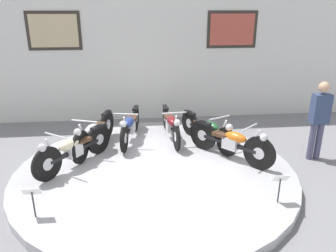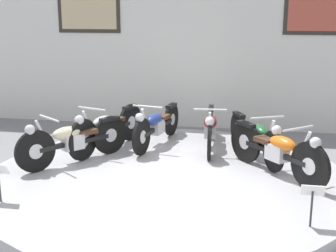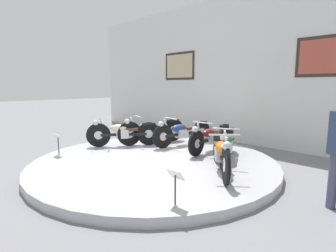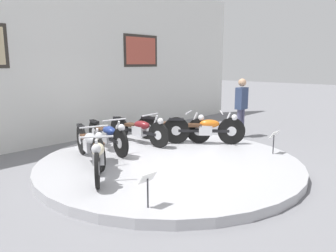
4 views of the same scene
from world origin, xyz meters
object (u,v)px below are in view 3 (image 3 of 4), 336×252
motorcycle_maroon (210,136)px  motorcycle_silver (151,130)px  motorcycle_green (228,144)px  info_placard_front_centre (175,179)px  motorcycle_blue (182,132)px  info_placard_front_left (58,140)px  motorcycle_cream (122,132)px  motorcycle_orange (221,152)px

motorcycle_maroon → motorcycle_silver: bearing=-165.0°
motorcycle_green → info_placard_front_centre: bearing=-75.1°
motorcycle_blue → info_placard_front_centre: 3.69m
info_placard_front_left → motorcycle_silver: bearing=75.0°
motorcycle_cream → info_placard_front_left: motorcycle_cream is taller
motorcycle_cream → motorcycle_green: 2.91m
motorcycle_orange → motorcycle_silver: bearing=165.0°
motorcycle_cream → motorcycle_maroon: size_ratio=0.83×
motorcycle_blue → motorcycle_orange: motorcycle_orange is taller
motorcycle_silver → motorcycle_maroon: (1.72, 0.46, -0.03)m
motorcycle_silver → motorcycle_blue: size_ratio=0.99×
motorcycle_silver → motorcycle_cream: bearing=-112.6°
motorcycle_maroon → motorcycle_green: size_ratio=1.08×
motorcycle_cream → motorcycle_orange: size_ratio=1.04×
motorcycle_blue → motorcycle_green: bearing=-15.0°
motorcycle_orange → motorcycle_cream: bearing=-179.9°
info_placard_front_left → motorcycle_cream: bearing=78.7°
motorcycle_silver → motorcycle_maroon: size_ratio=0.99×
motorcycle_maroon → info_placard_front_centre: motorcycle_maroon is taller
info_placard_front_left → motorcycle_orange: bearing=25.2°
info_placard_front_left → motorcycle_maroon: bearing=50.2°
info_placard_front_centre → motorcycle_green: bearing=104.9°
motorcycle_green → info_placard_front_left: 3.93m
motorcycle_cream → motorcycle_blue: size_ratio=0.84×
motorcycle_orange → motorcycle_green: bearing=112.4°
motorcycle_blue → info_placard_front_left: size_ratio=3.80×
motorcycle_blue → motorcycle_maroon: 0.95m
motorcycle_blue → motorcycle_maroon: motorcycle_blue is taller
motorcycle_silver → info_placard_front_left: size_ratio=3.78×
motorcycle_cream → motorcycle_green: motorcycle_cream is taller
motorcycle_blue → info_placard_front_centre: bearing=-50.2°
motorcycle_blue → motorcycle_orange: size_ratio=1.24×
motorcycle_maroon → motorcycle_orange: (1.09, -1.21, 0.02)m
motorcycle_blue → motorcycle_orange: 2.37m
motorcycle_cream → motorcycle_maroon: 2.37m
motorcycle_cream → info_placard_front_centre: (3.45, -1.62, -0.02)m
motorcycle_cream → info_placard_front_left: 1.65m
motorcycle_maroon → motorcycle_blue: bearing=179.9°
motorcycle_cream → info_placard_front_centre: 3.81m
motorcycle_silver → motorcycle_blue: motorcycle_silver is taller
motorcycle_silver → info_placard_front_centre: size_ratio=3.78×
motorcycle_cream → info_placard_front_left: (-0.32, -1.62, -0.02)m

